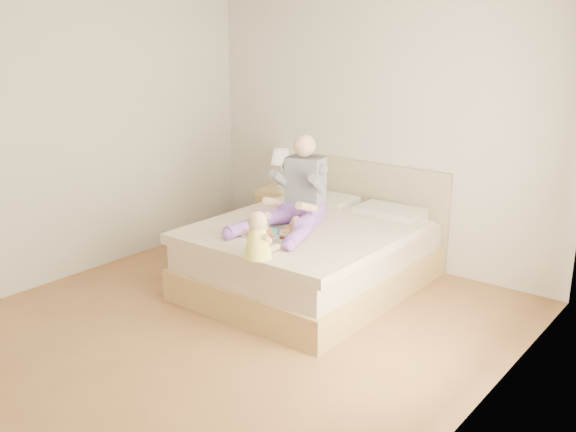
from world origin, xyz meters
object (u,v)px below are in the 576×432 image
Objects in this scene: bed at (316,252)px; adult at (296,199)px; tray at (272,232)px; baby at (258,239)px; nightstand at (285,216)px.

adult is at bearing -115.83° from bed.
tray is (0.03, -0.36, -0.21)m from adult.
adult is 0.91m from baby.
nightstand is at bearing 109.56° from tray.
baby is at bearing -80.34° from adult.
adult reaches higher than nightstand.
adult is at bearing -59.29° from nightstand.
baby is at bearing -68.98° from nightstand.
nightstand is 1.22× the size of tray.
adult is (0.91, -0.98, 0.55)m from nightstand.
tray is 0.57m from baby.
nightstand is at bearing 141.48° from bed.
adult reaches higher than baby.
adult is 0.42m from tray.
tray is at bearing -67.32° from nightstand.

